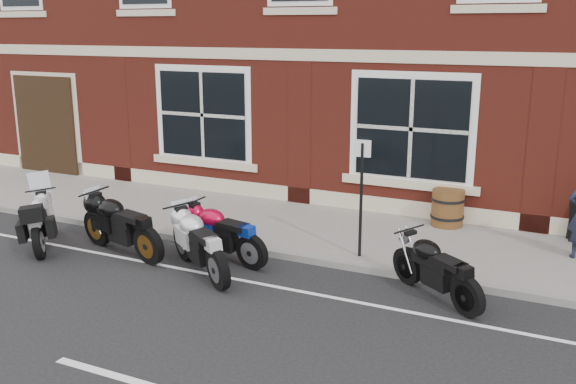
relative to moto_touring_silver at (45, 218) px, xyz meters
name	(u,v)px	position (x,y,z in m)	size (l,w,h in m)	color
ground	(238,285)	(4.21, -0.14, -0.53)	(80.00, 80.00, 0.00)	black
sidewalk	(313,229)	(4.21, 2.86, -0.47)	(30.00, 3.00, 0.12)	slate
kerb	(278,254)	(4.21, 1.28, -0.47)	(30.00, 0.16, 0.12)	slate
moto_touring_silver	(45,218)	(0.00, 0.00, 0.00)	(1.34, 1.60, 1.29)	black
moto_sport_red	(221,231)	(3.37, 0.77, 0.00)	(2.00, 0.59, 0.91)	black
moto_sport_black	(121,223)	(1.58, 0.27, 0.05)	(2.18, 0.72, 1.00)	black
moto_sport_silver	(200,241)	(3.38, 0.08, 0.03)	(1.85, 1.35, 0.97)	black
moto_naked_black	(436,266)	(7.13, 0.74, -0.02)	(1.64, 1.28, 0.88)	black
barrel_planter	(448,208)	(6.59, 4.10, -0.04)	(0.66, 0.66, 0.74)	#553316
parking_sign	(361,190)	(5.61, 1.66, 0.77)	(0.29, 0.05, 2.04)	black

